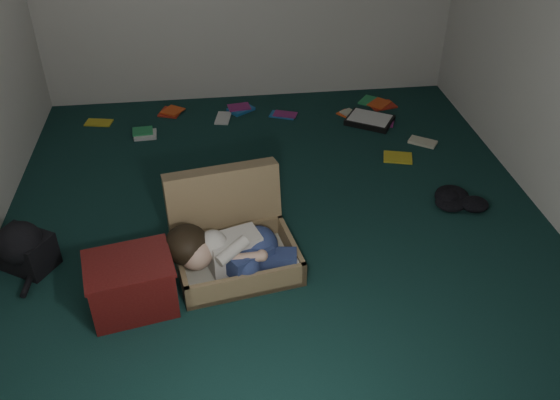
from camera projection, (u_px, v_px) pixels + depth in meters
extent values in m
plane|color=#0F2D29|center=(277.00, 228.00, 4.31)|extent=(4.50, 4.50, 0.00)
plane|color=silver|center=(370.00, 344.00, 1.73)|extent=(4.50, 0.00, 4.50)
cube|color=#8C734D|center=(237.00, 260.00, 3.88)|extent=(0.86, 0.68, 0.18)
cube|color=beige|center=(238.00, 265.00, 3.90)|extent=(0.78, 0.60, 0.02)
cube|color=#8C734D|center=(224.00, 206.00, 4.05)|extent=(0.80, 0.37, 0.57)
cube|color=beige|center=(234.00, 251.00, 3.80)|extent=(0.37, 0.28, 0.24)
sphere|color=tan|center=(196.00, 254.00, 3.68)|extent=(0.21, 0.21, 0.21)
ellipsoid|color=black|center=(187.00, 244.00, 3.69)|extent=(0.28, 0.29, 0.24)
ellipsoid|color=navy|center=(259.00, 245.00, 3.85)|extent=(0.25, 0.29, 0.24)
cube|color=navy|center=(250.00, 261.00, 3.74)|extent=(0.32, 0.27, 0.15)
cube|color=navy|center=(276.00, 260.00, 3.79)|extent=(0.28, 0.17, 0.12)
sphere|color=white|center=(290.00, 257.00, 3.85)|extent=(0.12, 0.12, 0.12)
sphere|color=white|center=(294.00, 266.00, 3.79)|extent=(0.11, 0.11, 0.11)
cylinder|color=tan|center=(248.00, 258.00, 3.67)|extent=(0.21, 0.10, 0.07)
cube|color=#4F1110|center=(132.00, 286.00, 3.57)|extent=(0.56, 0.47, 0.33)
cube|color=#4F1110|center=(128.00, 264.00, 3.47)|extent=(0.58, 0.50, 0.02)
cube|color=black|center=(370.00, 120.00, 5.63)|extent=(0.52, 0.48, 0.05)
cube|color=white|center=(370.00, 118.00, 5.61)|extent=(0.46, 0.43, 0.01)
cube|color=gold|center=(99.00, 122.00, 5.63)|extent=(0.20, 0.15, 0.02)
cube|color=#B12617|center=(171.00, 112.00, 5.80)|extent=(0.25, 0.24, 0.02)
cube|color=silver|center=(223.00, 118.00, 5.70)|extent=(0.20, 0.23, 0.02)
cube|color=#1C5B9B|center=(283.00, 115.00, 5.76)|extent=(0.21, 0.24, 0.02)
cube|color=#EC4E1B|center=(347.00, 114.00, 5.77)|extent=(0.24, 0.23, 0.02)
cube|color=#28934F|center=(370.00, 101.00, 6.01)|extent=(0.21, 0.16, 0.02)
cube|color=#882266|center=(384.00, 122.00, 5.63)|extent=(0.24, 0.24, 0.02)
cube|color=beige|center=(423.00, 142.00, 5.31)|extent=(0.18, 0.22, 0.02)
cube|color=gold|center=(398.00, 158.00, 5.10)|extent=(0.22, 0.24, 0.02)
cube|color=#B12617|center=(382.00, 105.00, 5.93)|extent=(0.24, 0.22, 0.02)
cube|color=silver|center=(145.00, 135.00, 5.42)|extent=(0.22, 0.18, 0.02)
cube|color=#1C5B9B|center=(241.00, 110.00, 5.84)|extent=(0.24, 0.24, 0.02)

